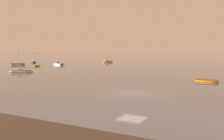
# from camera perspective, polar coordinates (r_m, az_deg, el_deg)

# --- Properties ---
(ground_plane) EXTENTS (800.00, 800.00, 0.00)m
(ground_plane) POSITION_cam_1_polar(r_m,az_deg,el_deg) (24.66, 4.45, -5.16)
(ground_plane) COLOR slate
(rowboat_moored_2) EXTENTS (4.01, 3.85, 0.65)m
(rowboat_moored_2) POSITION_cam_1_polar(r_m,az_deg,el_deg) (76.93, -20.34, 1.15)
(rowboat_moored_2) COLOR white
(rowboat_moored_2) RESTS_ON ground
(rowboat_moored_3) EXTENTS (3.17, 1.35, 0.49)m
(rowboat_moored_3) POSITION_cam_1_polar(r_m,az_deg,el_deg) (35.36, 20.40, -2.33)
(rowboat_moored_3) COLOR orange
(rowboat_moored_3) RESTS_ON ground
(motorboat_moored_1) EXTENTS (1.66, 4.64, 1.57)m
(motorboat_moored_1) POSITION_cam_1_polar(r_m,az_deg,el_deg) (88.47, -1.15, 1.82)
(motorboat_moored_1) COLOR gold
(motorboat_moored_1) RESTS_ON ground
(motorboat_moored_3) EXTENTS (4.50, 2.93, 1.46)m
(motorboat_moored_3) POSITION_cam_1_polar(r_m,az_deg,el_deg) (74.56, -12.00, 1.25)
(motorboat_moored_3) COLOR white
(motorboat_moored_3) RESTS_ON ground
(sailboat_moored_0) EXTENTS (4.54, 4.15, 5.28)m
(sailboat_moored_0) POSITION_cam_1_polar(r_m,az_deg,el_deg) (90.76, -17.13, 1.70)
(sailboat_moored_0) COLOR navy
(sailboat_moored_0) RESTS_ON ground
(rowboat_moored_4) EXTENTS (2.81, 3.89, 0.59)m
(rowboat_moored_4) POSITION_cam_1_polar(r_m,az_deg,el_deg) (70.49, -16.43, 0.96)
(rowboat_moored_4) COLOR gold
(rowboat_moored_4) RESTS_ON ground
(sailboat_moored_2) EXTENTS (4.07, 4.05, 4.91)m
(sailboat_moored_2) POSITION_cam_1_polar(r_m,az_deg,el_deg) (50.99, -19.65, -0.26)
(sailboat_moored_2) COLOR white
(sailboat_moored_2) RESTS_ON ground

